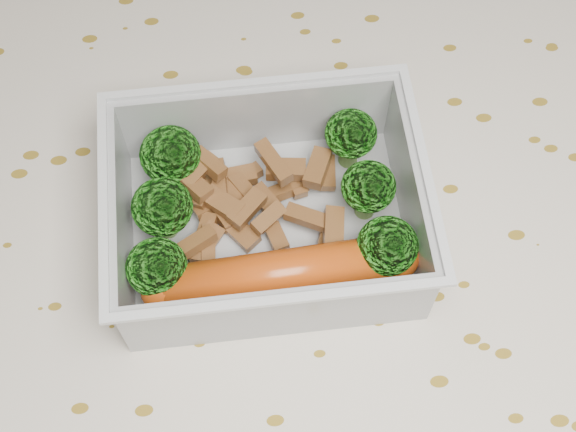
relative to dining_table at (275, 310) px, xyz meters
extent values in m
cube|color=brown|center=(0.00, 0.00, 0.06)|extent=(1.40, 0.90, 0.04)
cube|color=beige|center=(0.00, 0.00, 0.09)|extent=(1.46, 0.96, 0.01)
cube|color=silver|center=(0.00, 0.01, 0.09)|extent=(0.16, 0.12, 0.00)
cube|color=silver|center=(0.00, 0.07, 0.12)|extent=(0.16, 0.01, 0.05)
cube|color=silver|center=(0.00, -0.05, 0.12)|extent=(0.16, 0.01, 0.05)
cube|color=silver|center=(0.08, 0.01, 0.12)|extent=(0.00, 0.11, 0.05)
cube|color=silver|center=(-0.08, 0.01, 0.12)|extent=(0.00, 0.11, 0.05)
cube|color=silver|center=(0.00, 0.08, 0.15)|extent=(0.17, 0.01, 0.00)
cube|color=silver|center=(0.00, -0.05, 0.15)|extent=(0.17, 0.01, 0.00)
cube|color=silver|center=(0.08, 0.01, 0.15)|extent=(0.01, 0.12, 0.00)
cube|color=silver|center=(-0.08, 0.01, 0.15)|extent=(0.01, 0.12, 0.00)
cylinder|color=#608C3F|center=(-0.05, 0.05, 0.10)|extent=(0.01, 0.01, 0.02)
ellipsoid|color=#338D21|center=(-0.05, 0.05, 0.12)|extent=(0.03, 0.03, 0.03)
cylinder|color=#608C3F|center=(0.05, 0.05, 0.10)|extent=(0.01, 0.01, 0.02)
ellipsoid|color=#338D21|center=(0.05, 0.05, 0.12)|extent=(0.03, 0.03, 0.03)
cylinder|color=#608C3F|center=(-0.06, 0.02, 0.10)|extent=(0.01, 0.01, 0.02)
ellipsoid|color=#338D21|center=(-0.06, 0.02, 0.12)|extent=(0.03, 0.03, 0.03)
cylinder|color=#608C3F|center=(0.05, 0.02, 0.10)|extent=(0.01, 0.01, 0.02)
ellipsoid|color=#338D21|center=(0.05, 0.02, 0.12)|extent=(0.03, 0.03, 0.03)
cylinder|color=#608C3F|center=(-0.06, -0.02, 0.10)|extent=(0.01, 0.01, 0.02)
ellipsoid|color=#338D21|center=(-0.06, -0.02, 0.12)|extent=(0.03, 0.03, 0.03)
cylinder|color=#608C3F|center=(0.06, -0.02, 0.10)|extent=(0.01, 0.01, 0.02)
ellipsoid|color=#338D21|center=(0.06, -0.02, 0.12)|extent=(0.03, 0.03, 0.03)
cube|color=brown|center=(-0.02, 0.01, 0.10)|extent=(0.02, 0.02, 0.01)
cube|color=brown|center=(-0.03, 0.04, 0.11)|extent=(0.01, 0.03, 0.01)
cube|color=brown|center=(0.00, 0.01, 0.10)|extent=(0.01, 0.02, 0.01)
cube|color=brown|center=(-0.04, 0.00, 0.10)|extent=(0.01, 0.02, 0.01)
cube|color=brown|center=(-0.02, 0.04, 0.10)|extent=(0.03, 0.03, 0.01)
cube|color=brown|center=(-0.01, 0.05, 0.10)|extent=(0.02, 0.01, 0.01)
cube|color=brown|center=(-0.04, 0.01, 0.10)|extent=(0.02, 0.02, 0.01)
cube|color=brown|center=(-0.04, 0.01, 0.10)|extent=(0.02, 0.03, 0.01)
cube|color=brown|center=(-0.01, 0.04, 0.10)|extent=(0.03, 0.02, 0.01)
cube|color=brown|center=(-0.03, 0.03, 0.10)|extent=(0.02, 0.02, 0.01)
cube|color=brown|center=(0.03, 0.04, 0.11)|extent=(0.02, 0.03, 0.01)
cube|color=brown|center=(0.01, 0.03, 0.10)|extent=(0.03, 0.02, 0.01)
cube|color=brown|center=(-0.03, 0.03, 0.10)|extent=(0.02, 0.03, 0.01)
cube|color=brown|center=(-0.02, 0.03, 0.10)|extent=(0.01, 0.02, 0.01)
cube|color=brown|center=(0.03, 0.00, 0.11)|extent=(0.02, 0.03, 0.01)
cube|color=brown|center=(0.00, 0.03, 0.10)|extent=(0.02, 0.02, 0.01)
cube|color=brown|center=(-0.02, 0.02, 0.11)|extent=(0.03, 0.02, 0.01)
cube|color=brown|center=(-0.01, 0.04, 0.10)|extent=(0.02, 0.02, 0.01)
cube|color=brown|center=(-0.04, 0.04, 0.11)|extent=(0.03, 0.03, 0.01)
cube|color=brown|center=(0.00, 0.01, 0.11)|extent=(0.02, 0.02, 0.01)
cube|color=brown|center=(0.02, 0.04, 0.10)|extent=(0.01, 0.02, 0.01)
cube|color=brown|center=(-0.03, 0.05, 0.12)|extent=(0.02, 0.02, 0.01)
cube|color=brown|center=(0.03, 0.00, 0.10)|extent=(0.02, 0.03, 0.01)
cube|color=brown|center=(-0.04, 0.04, 0.12)|extent=(0.02, 0.02, 0.01)
cube|color=brown|center=(0.04, 0.04, 0.10)|extent=(0.01, 0.02, 0.01)
cube|color=brown|center=(-0.04, 0.03, 0.11)|extent=(0.02, 0.02, 0.01)
cube|color=brown|center=(-0.04, 0.00, 0.11)|extent=(0.02, 0.02, 0.01)
cube|color=brown|center=(0.02, 0.01, 0.11)|extent=(0.03, 0.02, 0.01)
cube|color=brown|center=(0.01, 0.04, 0.11)|extent=(0.02, 0.01, 0.01)
cube|color=brown|center=(0.01, 0.04, 0.12)|extent=(0.02, 0.03, 0.01)
cube|color=brown|center=(-0.04, 0.04, 0.11)|extent=(0.02, 0.02, 0.01)
cube|color=brown|center=(-0.01, 0.02, 0.11)|extent=(0.02, 0.02, 0.01)
cylinder|color=#BB440E|center=(0.00, -0.02, 0.11)|extent=(0.12, 0.03, 0.03)
sphere|color=#BB440E|center=(0.06, -0.02, 0.11)|extent=(0.03, 0.03, 0.03)
sphere|color=#BB440E|center=(-0.06, -0.03, 0.11)|extent=(0.03, 0.03, 0.03)
camera|label=1|loc=(-0.01, -0.19, 0.50)|focal=50.00mm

